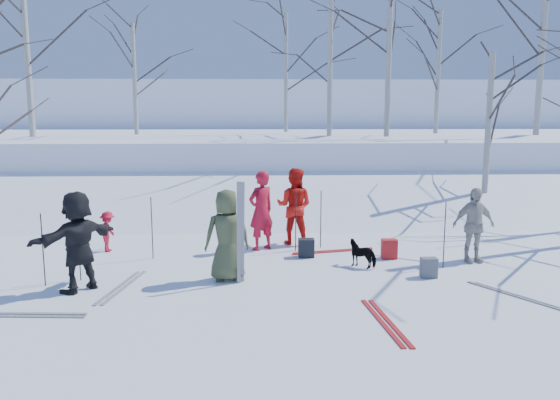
{
  "coord_description": "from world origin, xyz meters",
  "views": [
    {
      "loc": [
        -0.42,
        -9.7,
        3.12
      ],
      "look_at": [
        0.0,
        1.5,
        1.3
      ],
      "focal_mm": 35.0,
      "sensor_mm": 36.0,
      "label": 1
    }
  ],
  "objects_px": {
    "skier_olive_center": "(227,235)",
    "skier_red_north": "(261,211)",
    "skier_grey_west": "(78,241)",
    "backpack_red": "(389,249)",
    "skier_red_seated": "(108,232)",
    "backpack_grey": "(429,268)",
    "skier_cream_east": "(473,225)",
    "backpack_dark": "(306,248)",
    "dog": "(363,253)",
    "skier_redor_behind": "(294,206)"
  },
  "relations": [
    {
      "from": "skier_olive_center",
      "to": "skier_red_north",
      "type": "height_order",
      "value": "skier_red_north"
    },
    {
      "from": "skier_grey_west",
      "to": "backpack_red",
      "type": "distance_m",
      "value": 6.28
    },
    {
      "from": "skier_red_north",
      "to": "skier_red_seated",
      "type": "height_order",
      "value": "skier_red_north"
    },
    {
      "from": "skier_red_seated",
      "to": "backpack_grey",
      "type": "distance_m",
      "value": 6.99
    },
    {
      "from": "skier_grey_west",
      "to": "backpack_red",
      "type": "height_order",
      "value": "skier_grey_west"
    },
    {
      "from": "skier_grey_west",
      "to": "skier_cream_east",
      "type": "bearing_deg",
      "value": 141.17
    },
    {
      "from": "skier_grey_west",
      "to": "backpack_dark",
      "type": "relative_size",
      "value": 4.45
    },
    {
      "from": "dog",
      "to": "backpack_dark",
      "type": "relative_size",
      "value": 1.61
    },
    {
      "from": "skier_red_north",
      "to": "backpack_red",
      "type": "bearing_deg",
      "value": 125.03
    },
    {
      "from": "dog",
      "to": "backpack_red",
      "type": "bearing_deg",
      "value": 166.69
    },
    {
      "from": "backpack_grey",
      "to": "skier_cream_east",
      "type": "bearing_deg",
      "value": 40.2
    },
    {
      "from": "skier_olive_center",
      "to": "backpack_dark",
      "type": "height_order",
      "value": "skier_olive_center"
    },
    {
      "from": "skier_cream_east",
      "to": "dog",
      "type": "bearing_deg",
      "value": 177.48
    },
    {
      "from": "skier_olive_center",
      "to": "backpack_red",
      "type": "distance_m",
      "value": 3.71
    },
    {
      "from": "skier_olive_center",
      "to": "skier_grey_west",
      "type": "height_order",
      "value": "skier_grey_west"
    },
    {
      "from": "backpack_grey",
      "to": "backpack_dark",
      "type": "height_order",
      "value": "backpack_dark"
    },
    {
      "from": "skier_cream_east",
      "to": "dog",
      "type": "relative_size",
      "value": 2.44
    },
    {
      "from": "skier_redor_behind",
      "to": "skier_grey_west",
      "type": "bearing_deg",
      "value": 57.2
    },
    {
      "from": "skier_redor_behind",
      "to": "backpack_red",
      "type": "relative_size",
      "value": 4.31
    },
    {
      "from": "backpack_dark",
      "to": "backpack_grey",
      "type": "bearing_deg",
      "value": -35.21
    },
    {
      "from": "skier_redor_behind",
      "to": "dog",
      "type": "distance_m",
      "value": 2.46
    },
    {
      "from": "skier_olive_center",
      "to": "dog",
      "type": "height_order",
      "value": "skier_olive_center"
    },
    {
      "from": "skier_cream_east",
      "to": "skier_redor_behind",
      "type": "bearing_deg",
      "value": 145.39
    },
    {
      "from": "skier_cream_east",
      "to": "backpack_red",
      "type": "bearing_deg",
      "value": 160.23
    },
    {
      "from": "skier_redor_behind",
      "to": "backpack_dark",
      "type": "bearing_deg",
      "value": 115.86
    },
    {
      "from": "skier_redor_behind",
      "to": "skier_red_seated",
      "type": "bearing_deg",
      "value": 25.39
    },
    {
      "from": "skier_red_seated",
      "to": "backpack_grey",
      "type": "bearing_deg",
      "value": -104.57
    },
    {
      "from": "backpack_grey",
      "to": "backpack_red",
      "type": "bearing_deg",
      "value": 107.64
    },
    {
      "from": "skier_redor_behind",
      "to": "skier_grey_west",
      "type": "height_order",
      "value": "skier_redor_behind"
    },
    {
      "from": "skier_grey_west",
      "to": "backpack_grey",
      "type": "distance_m",
      "value": 6.44
    },
    {
      "from": "dog",
      "to": "backpack_dark",
      "type": "bearing_deg",
      "value": -89.3
    },
    {
      "from": "dog",
      "to": "skier_redor_behind",
      "type": "bearing_deg",
      "value": -111.67
    },
    {
      "from": "skier_cream_east",
      "to": "backpack_grey",
      "type": "relative_size",
      "value": 4.14
    },
    {
      "from": "skier_redor_behind",
      "to": "backpack_grey",
      "type": "bearing_deg",
      "value": 148.01
    },
    {
      "from": "skier_olive_center",
      "to": "backpack_dark",
      "type": "bearing_deg",
      "value": -145.24
    },
    {
      "from": "dog",
      "to": "backpack_dark",
      "type": "distance_m",
      "value": 1.34
    },
    {
      "from": "skier_olive_center",
      "to": "skier_red_north",
      "type": "xyz_separation_m",
      "value": [
        0.64,
        2.26,
        0.05
      ]
    },
    {
      "from": "skier_red_north",
      "to": "skier_red_seated",
      "type": "relative_size",
      "value": 1.98
    },
    {
      "from": "dog",
      "to": "backpack_red",
      "type": "distance_m",
      "value": 0.9
    },
    {
      "from": "skier_red_seated",
      "to": "backpack_dark",
      "type": "distance_m",
      "value": 4.47
    },
    {
      "from": "backpack_grey",
      "to": "backpack_dark",
      "type": "xyz_separation_m",
      "value": [
        -2.21,
        1.56,
        0.01
      ]
    },
    {
      "from": "skier_redor_behind",
      "to": "skier_grey_west",
      "type": "relative_size",
      "value": 1.02
    },
    {
      "from": "skier_cream_east",
      "to": "skier_grey_west",
      "type": "relative_size",
      "value": 0.89
    },
    {
      "from": "skier_olive_center",
      "to": "skier_red_seated",
      "type": "xyz_separation_m",
      "value": [
        -2.81,
        2.22,
        -0.4
      ]
    },
    {
      "from": "dog",
      "to": "skier_red_north",
      "type": "bearing_deg",
      "value": -89.55
    },
    {
      "from": "skier_red_seated",
      "to": "backpack_grey",
      "type": "relative_size",
      "value": 2.4
    },
    {
      "from": "skier_olive_center",
      "to": "backpack_dark",
      "type": "xyz_separation_m",
      "value": [
        1.61,
        1.57,
        -0.66
      ]
    },
    {
      "from": "skier_red_north",
      "to": "backpack_grey",
      "type": "distance_m",
      "value": 3.96
    },
    {
      "from": "skier_grey_west",
      "to": "skier_red_north",
      "type": "bearing_deg",
      "value": 170.45
    },
    {
      "from": "backpack_red",
      "to": "backpack_grey",
      "type": "relative_size",
      "value": 1.11
    }
  ]
}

